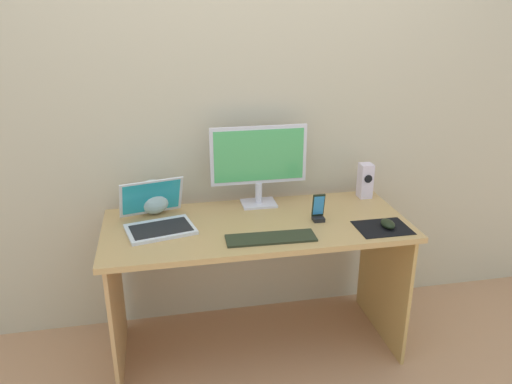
{
  "coord_description": "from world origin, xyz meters",
  "views": [
    {
      "loc": [
        -0.44,
        -2.19,
        1.74
      ],
      "look_at": [
        -0.01,
        -0.02,
        0.9
      ],
      "focal_mm": 35.09,
      "sensor_mm": 36.0,
      "label": 1
    }
  ],
  "objects_px": {
    "phone_in_dock": "(318,211)",
    "keyboard_external": "(271,238)",
    "laptop": "(157,218)",
    "mouse": "(388,224)",
    "monitor": "(259,161)",
    "fishbowl": "(153,197)",
    "speaker_right": "(365,181)"
  },
  "relations": [
    {
      "from": "fishbowl",
      "to": "mouse",
      "type": "xyz_separation_m",
      "value": [
        1.09,
        -0.41,
        -0.06
      ]
    },
    {
      "from": "laptop",
      "to": "fishbowl",
      "type": "distance_m",
      "value": 0.19
    },
    {
      "from": "mouse",
      "to": "phone_in_dock",
      "type": "height_order",
      "value": "phone_in_dock"
    },
    {
      "from": "monitor",
      "to": "keyboard_external",
      "type": "xyz_separation_m",
      "value": [
        -0.03,
        -0.42,
        -0.24
      ]
    },
    {
      "from": "fishbowl",
      "to": "mouse",
      "type": "bearing_deg",
      "value": -20.63
    },
    {
      "from": "monitor",
      "to": "keyboard_external",
      "type": "relative_size",
      "value": 1.23
    },
    {
      "from": "mouse",
      "to": "phone_in_dock",
      "type": "xyz_separation_m",
      "value": [
        -0.3,
        0.15,
        0.03
      ]
    },
    {
      "from": "speaker_right",
      "to": "fishbowl",
      "type": "height_order",
      "value": "speaker_right"
    },
    {
      "from": "monitor",
      "to": "phone_in_dock",
      "type": "height_order",
      "value": "monitor"
    },
    {
      "from": "speaker_right",
      "to": "mouse",
      "type": "bearing_deg",
      "value": -96.94
    },
    {
      "from": "keyboard_external",
      "to": "laptop",
      "type": "bearing_deg",
      "value": 156.45
    },
    {
      "from": "monitor",
      "to": "mouse",
      "type": "bearing_deg",
      "value": -36.84
    },
    {
      "from": "keyboard_external",
      "to": "phone_in_dock",
      "type": "relative_size",
      "value": 2.95
    },
    {
      "from": "mouse",
      "to": "monitor",
      "type": "bearing_deg",
      "value": 145.05
    },
    {
      "from": "speaker_right",
      "to": "laptop",
      "type": "xyz_separation_m",
      "value": [
        -1.13,
        -0.17,
        -0.05
      ]
    },
    {
      "from": "speaker_right",
      "to": "mouse",
      "type": "height_order",
      "value": "speaker_right"
    },
    {
      "from": "monitor",
      "to": "keyboard_external",
      "type": "distance_m",
      "value": 0.48
    },
    {
      "from": "monitor",
      "to": "keyboard_external",
      "type": "height_order",
      "value": "monitor"
    },
    {
      "from": "fishbowl",
      "to": "speaker_right",
      "type": "bearing_deg",
      "value": -0.39
    },
    {
      "from": "monitor",
      "to": "speaker_right",
      "type": "xyz_separation_m",
      "value": [
        0.6,
        -0.01,
        -0.15
      ]
    },
    {
      "from": "speaker_right",
      "to": "phone_in_dock",
      "type": "xyz_separation_m",
      "value": [
        -0.35,
        -0.26,
        -0.05
      ]
    },
    {
      "from": "monitor",
      "to": "mouse",
      "type": "distance_m",
      "value": 0.72
    },
    {
      "from": "fishbowl",
      "to": "phone_in_dock",
      "type": "distance_m",
      "value": 0.84
    },
    {
      "from": "speaker_right",
      "to": "keyboard_external",
      "type": "height_order",
      "value": "speaker_right"
    },
    {
      "from": "keyboard_external",
      "to": "phone_in_dock",
      "type": "xyz_separation_m",
      "value": [
        0.28,
        0.16,
        0.04
      ]
    },
    {
      "from": "phone_in_dock",
      "to": "keyboard_external",
      "type": "bearing_deg",
      "value": -150.19
    },
    {
      "from": "laptop",
      "to": "keyboard_external",
      "type": "bearing_deg",
      "value": -25.42
    },
    {
      "from": "laptop",
      "to": "mouse",
      "type": "distance_m",
      "value": 1.1
    },
    {
      "from": "speaker_right",
      "to": "fishbowl",
      "type": "distance_m",
      "value": 1.14
    },
    {
      "from": "monitor",
      "to": "phone_in_dock",
      "type": "relative_size",
      "value": 3.62
    },
    {
      "from": "monitor",
      "to": "speaker_right",
      "type": "height_order",
      "value": "monitor"
    },
    {
      "from": "monitor",
      "to": "fishbowl",
      "type": "relative_size",
      "value": 2.82
    }
  ]
}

